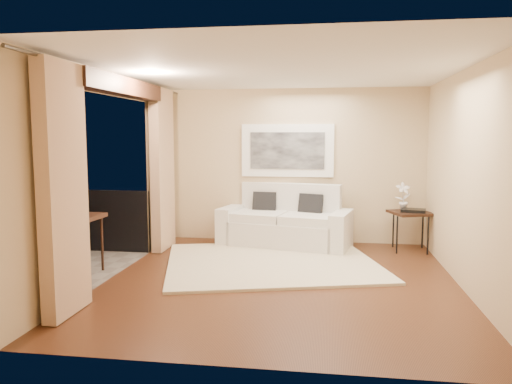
% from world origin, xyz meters
% --- Properties ---
extents(floor, '(5.00, 5.00, 0.00)m').
position_xyz_m(floor, '(0.00, 0.00, 0.00)').
color(floor, '#4D2916').
rests_on(floor, ground).
extents(room_shell, '(5.00, 6.40, 5.00)m').
position_xyz_m(room_shell, '(-2.13, 0.00, 2.52)').
color(room_shell, white).
rests_on(room_shell, ground).
extents(balcony, '(1.81, 2.60, 1.17)m').
position_xyz_m(balcony, '(-3.31, 0.00, 0.18)').
color(balcony, '#605B56').
rests_on(balcony, ground).
extents(curtains, '(0.16, 4.80, 2.64)m').
position_xyz_m(curtains, '(-2.11, 0.00, 1.34)').
color(curtains, tan).
rests_on(curtains, ground).
extents(artwork, '(1.62, 0.07, 0.92)m').
position_xyz_m(artwork, '(-0.13, 2.46, 1.62)').
color(artwork, white).
rests_on(artwork, room_shell).
extents(rug, '(3.60, 3.33, 0.04)m').
position_xyz_m(rug, '(-0.22, 0.85, 0.02)').
color(rug, beige).
rests_on(rug, floor).
extents(sofa, '(2.33, 1.37, 1.05)m').
position_xyz_m(sofa, '(-0.12, 2.10, 0.37)').
color(sofa, silver).
rests_on(sofa, floor).
extents(side_table, '(0.76, 0.76, 0.65)m').
position_xyz_m(side_table, '(1.93, 2.00, 0.59)').
color(side_table, black).
rests_on(side_table, floor).
extents(tray, '(0.43, 0.35, 0.05)m').
position_xyz_m(tray, '(1.96, 1.95, 0.68)').
color(tray, black).
rests_on(tray, side_table).
extents(orchid, '(0.27, 0.21, 0.46)m').
position_xyz_m(orchid, '(1.82, 2.16, 0.88)').
color(orchid, white).
rests_on(orchid, side_table).
extents(bistro_table, '(0.71, 0.71, 0.82)m').
position_xyz_m(bistro_table, '(-2.80, -0.14, 0.73)').
color(bistro_table, black).
rests_on(bistro_table, balcony).
extents(balcony_chair_far, '(0.49, 0.49, 1.02)m').
position_xyz_m(balcony_chair_far, '(-3.55, 0.32, 0.59)').
color(balcony_chair_far, black).
rests_on(balcony_chair_far, balcony).
extents(balcony_chair_near, '(0.46, 0.47, 0.98)m').
position_xyz_m(balcony_chair_near, '(-3.01, -0.90, 0.57)').
color(balcony_chair_near, black).
rests_on(balcony_chair_near, balcony).
extents(ice_bucket, '(0.18, 0.18, 0.20)m').
position_xyz_m(ice_bucket, '(-2.93, -0.09, 0.92)').
color(ice_bucket, white).
rests_on(ice_bucket, bistro_table).
extents(candle, '(0.06, 0.06, 0.07)m').
position_xyz_m(candle, '(-2.76, -0.05, 0.85)').
color(candle, red).
rests_on(candle, bistro_table).
extents(vase, '(0.04, 0.04, 0.18)m').
position_xyz_m(vase, '(-2.80, -0.35, 0.91)').
color(vase, white).
rests_on(vase, bistro_table).
extents(glass_a, '(0.06, 0.06, 0.12)m').
position_xyz_m(glass_a, '(-2.66, -0.26, 0.88)').
color(glass_a, white).
rests_on(glass_a, bistro_table).
extents(glass_b, '(0.06, 0.06, 0.12)m').
position_xyz_m(glass_b, '(-2.63, -0.10, 0.88)').
color(glass_b, white).
rests_on(glass_b, bistro_table).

